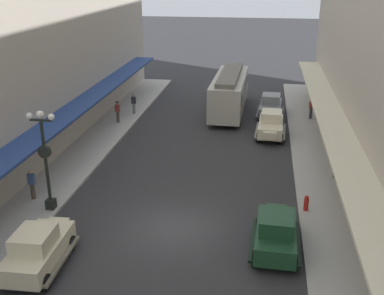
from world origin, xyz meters
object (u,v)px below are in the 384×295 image
(streetcar, at_px, (229,91))
(pedestrian_2, at_px, (311,108))
(parked_car_0, at_px, (276,231))
(fire_hydrant, at_px, (306,203))
(parked_car_3, at_px, (271,106))
(pedestrian_3, at_px, (118,112))
(parked_car_2, at_px, (38,248))
(pedestrian_1, at_px, (134,104))
(pedestrian_0, at_px, (32,184))
(pedestrian_4, at_px, (336,164))
(parked_car_1, at_px, (271,124))
(lamp_post_with_clock, at_px, (45,157))

(streetcar, xyz_separation_m, pedestrian_2, (6.69, -1.06, -0.89))
(parked_car_0, relative_size, fire_hydrant, 5.25)
(parked_car_0, bearing_deg, streetcar, 100.17)
(parked_car_3, bearing_deg, pedestrian_3, -162.45)
(parked_car_2, bearing_deg, pedestrian_1, 95.06)
(pedestrian_0, height_order, pedestrian_4, pedestrian_4)
(parked_car_1, relative_size, parked_car_3, 1.00)
(pedestrian_1, bearing_deg, pedestrian_0, -94.06)
(lamp_post_with_clock, xyz_separation_m, pedestrian_0, (-1.39, 0.88, -2.00))
(fire_hydrant, distance_m, pedestrian_3, 18.40)
(streetcar, bearing_deg, pedestrian_0, -116.77)
(parked_car_1, height_order, parked_car_3, same)
(parked_car_3, xyz_separation_m, pedestrian_3, (-11.87, -3.76, 0.07))
(pedestrian_4, bearing_deg, pedestrian_3, 152.48)
(parked_car_0, height_order, lamp_post_with_clock, lamp_post_with_clock)
(lamp_post_with_clock, height_order, pedestrian_1, lamp_post_with_clock)
(fire_hydrant, bearing_deg, pedestrian_4, 65.35)
(pedestrian_2, xyz_separation_m, pedestrian_3, (-15.09, -3.34, 0.00))
(streetcar, bearing_deg, parked_car_3, -10.58)
(parked_car_2, height_order, pedestrian_3, parked_car_2)
(parked_car_1, xyz_separation_m, pedestrian_1, (-11.27, 3.58, 0.05))
(pedestrian_1, bearing_deg, fire_hydrant, -48.81)
(pedestrian_4, bearing_deg, parked_car_0, -114.10)
(pedestrian_2, distance_m, pedestrian_3, 15.46)
(lamp_post_with_clock, xyz_separation_m, pedestrian_4, (14.70, 6.04, -1.97))
(parked_car_2, xyz_separation_m, fire_hydrant, (11.13, 6.40, -0.38))
(lamp_post_with_clock, relative_size, pedestrian_3, 3.09)
(pedestrian_1, bearing_deg, lamp_post_with_clock, -89.08)
(lamp_post_with_clock, distance_m, pedestrian_1, 16.78)
(parked_car_1, xyz_separation_m, pedestrian_3, (-11.88, 1.06, 0.07))
(parked_car_1, distance_m, parked_car_2, 20.03)
(pedestrian_0, bearing_deg, parked_car_2, -61.32)
(pedestrian_2, bearing_deg, pedestrian_3, -167.51)
(parked_car_0, xyz_separation_m, pedestrian_1, (-11.45, 18.48, 0.05))
(pedestrian_0, bearing_deg, pedestrian_4, 17.78)
(parked_car_1, relative_size, streetcar, 0.45)
(lamp_post_with_clock, bearing_deg, pedestrian_3, 93.54)
(lamp_post_with_clock, bearing_deg, pedestrian_2, 50.90)
(pedestrian_0, distance_m, pedestrian_3, 13.28)
(lamp_post_with_clock, bearing_deg, pedestrian_1, 90.92)
(parked_car_0, bearing_deg, pedestrian_0, 167.89)
(parked_car_2, xyz_separation_m, pedestrian_0, (-3.00, 5.49, 0.05))
(parked_car_2, bearing_deg, lamp_post_with_clock, 109.30)
(streetcar, height_order, pedestrian_1, streetcar)
(parked_car_2, relative_size, streetcar, 0.45)
(parked_car_1, xyz_separation_m, pedestrian_0, (-12.39, -12.21, 0.05))
(pedestrian_0, xyz_separation_m, pedestrian_3, (0.51, 13.27, 0.02))
(parked_car_1, height_order, pedestrian_0, parked_car_1)
(parked_car_3, bearing_deg, parked_car_1, -89.91)
(pedestrian_3, distance_m, pedestrian_4, 17.56)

